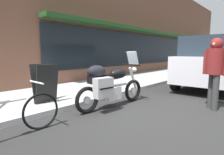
{
  "coord_description": "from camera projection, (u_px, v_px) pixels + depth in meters",
  "views": [
    {
      "loc": [
        -3.37,
        -2.28,
        1.35
      ],
      "look_at": [
        0.16,
        0.89,
        0.7
      ],
      "focal_mm": 29.33,
      "sensor_mm": 36.0,
      "label": 1
    }
  ],
  "objects": [
    {
      "name": "pedestrian_walking",
      "position": [
        215.0,
        65.0,
        4.25
      ],
      "size": [
        0.45,
        0.55,
        1.69
      ],
      "color": "#373737",
      "rests_on": "ground_plane"
    },
    {
      "name": "ground_plane",
      "position": [
        136.0,
        112.0,
        4.18
      ],
      "size": [
        80.0,
        80.0,
        0.0
      ],
      "primitive_type": "plane",
      "color": "#292929"
    },
    {
      "name": "storefront_building",
      "position": [
        158.0,
        29.0,
        13.05
      ],
      "size": [
        25.6,
        0.9,
        6.23
      ],
      "color": "brown",
      "rests_on": "ground_plane"
    },
    {
      "name": "sidewalk_curb",
      "position": [
        179.0,
        71.0,
        12.57
      ],
      "size": [
        30.0,
        2.81,
        0.12
      ],
      "color": "#B0B0B0",
      "rests_on": "ground_plane"
    },
    {
      "name": "touring_motorcycle",
      "position": [
        110.0,
        84.0,
        4.41
      ],
      "size": [
        2.15,
        0.62,
        1.38
      ],
      "color": "black",
      "rests_on": "ground_plane"
    },
    {
      "name": "sandwich_board_sign",
      "position": [
        45.0,
        83.0,
        4.5
      ],
      "size": [
        0.55,
        0.42,
        0.95
      ],
      "color": "black",
      "rests_on": "sidewalk_curb"
    },
    {
      "name": "parked_minivan",
      "position": [
        215.0,
        62.0,
        7.01
      ],
      "size": [
        4.76,
        2.28,
        1.88
      ],
      "color": "silver",
      "rests_on": "ground_plane"
    },
    {
      "name": "parked_bicycle",
      "position": [
        7.0,
        117.0,
        2.8
      ],
      "size": [
        1.73,
        0.48,
        0.92
      ],
      "color": "black",
      "rests_on": "ground_plane"
    }
  ]
}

